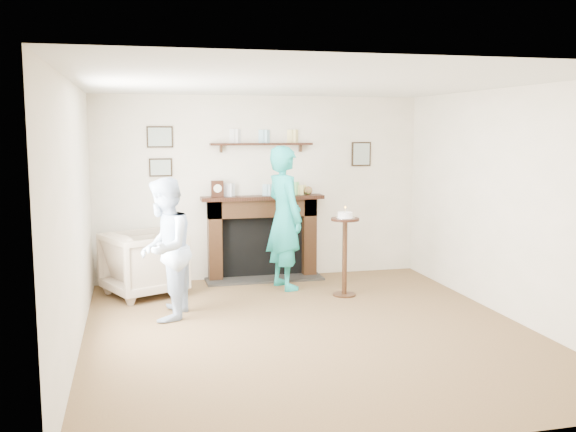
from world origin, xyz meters
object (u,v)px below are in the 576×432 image
(armchair, at_px, (145,295))
(pedestal_table, at_px, (345,241))
(man, at_px, (166,318))
(woman, at_px, (285,288))

(armchair, relative_size, pedestal_table, 0.79)
(armchair, bearing_deg, pedestal_table, -128.66)
(man, distance_m, woman, 1.88)
(man, bearing_deg, woman, 138.88)
(armchair, relative_size, man, 0.57)
(armchair, distance_m, pedestal_table, 2.57)
(man, relative_size, woman, 0.84)
(woman, bearing_deg, pedestal_table, -146.50)
(armchair, distance_m, man, 1.09)
(woman, distance_m, pedestal_table, 1.09)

